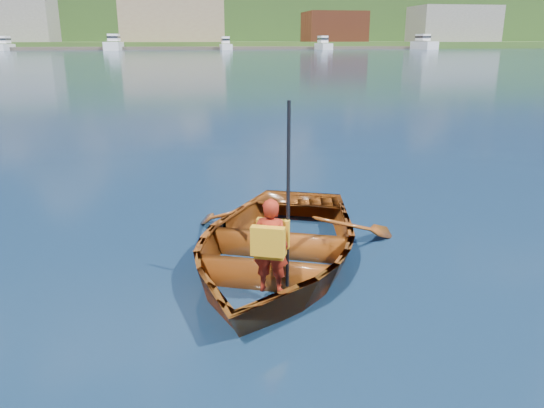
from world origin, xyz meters
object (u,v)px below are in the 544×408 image
Objects in this scene: rowboat at (274,244)px; marina_yachts at (189,45)px; child_paddler at (271,244)px; dock at (211,48)px.

rowboat is 0.03× the size of marina_yachts.
child_paddler is 0.01× the size of dock.
rowboat is 2.43× the size of child_paddler.
rowboat is 147.84m from dock.
child_paddler is at bearing -92.48° from dock.
child_paddler is at bearing -101.51° from rowboat.
child_paddler is 148.74m from dock.
dock is 7.74m from marina_yachts.
marina_yachts is (0.18, 143.00, 1.13)m from rowboat.
marina_yachts reaches higher than dock.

